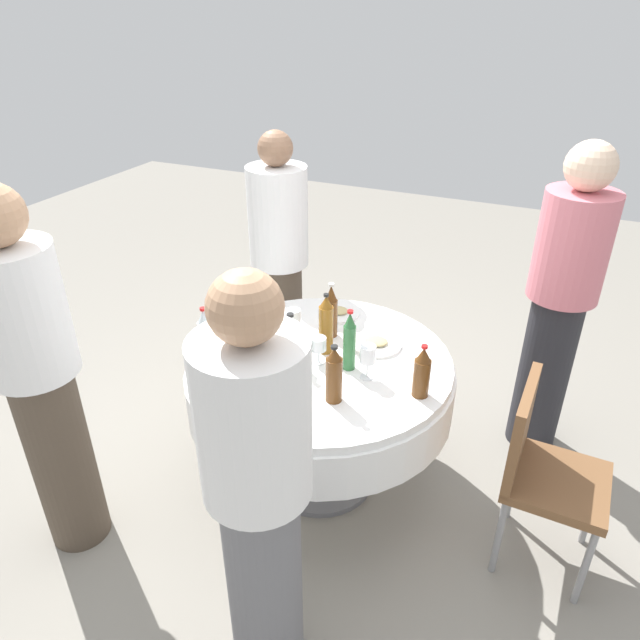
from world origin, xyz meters
TOP-DOWN VIEW (x-y plane):
  - ground_plane at (0.00, 0.00)m, footprint 10.00×10.00m
  - dining_table at (0.00, 0.00)m, footprint 1.25×1.25m
  - bottle_brown_east at (0.18, -0.26)m, footprint 0.07×0.07m
  - bottle_green_south at (0.15, -0.02)m, footprint 0.06×0.06m
  - bottle_dark_green_right at (-0.11, -0.08)m, footprint 0.07×0.07m
  - bottle_clear_outer at (-0.44, -0.25)m, footprint 0.06×0.06m
  - bottle_brown_far at (-0.04, 0.21)m, footprint 0.06×0.06m
  - bottle_amber_near at (0.00, 0.07)m, footprint 0.07×0.07m
  - bottle_brown_west at (0.50, -0.08)m, footprint 0.07×0.07m
  - wine_glass_outer at (-0.34, -0.24)m, footprint 0.07×0.07m
  - wine_glass_far at (0.25, -0.06)m, footprint 0.07×0.07m
  - wine_glass_near at (-0.20, 0.14)m, footprint 0.07×0.07m
  - wine_glass_west at (0.01, -0.03)m, footprint 0.07×0.07m
  - plate_front at (0.20, 0.21)m, footprint 0.24×0.24m
  - plate_rear at (-0.08, 0.42)m, footprint 0.22×0.22m
  - knife_south at (-0.34, 0.23)m, footprint 0.03×0.18m
  - folded_napkin at (-0.01, -0.45)m, footprint 0.18×0.18m
  - person_east at (0.97, 0.76)m, footprint 0.34×0.34m
  - person_south at (-0.57, 0.71)m, footprint 0.34×0.34m
  - person_right at (-0.88, -0.77)m, footprint 0.34×0.34m
  - person_outer at (0.21, -0.94)m, footprint 0.34×0.34m
  - chair_near at (1.02, -0.05)m, footprint 0.42×0.42m

SIDE VIEW (x-z plane):
  - ground_plane at x=0.00m, z-range 0.00..0.00m
  - chair_near at x=1.02m, z-range 0.08..0.95m
  - dining_table at x=0.00m, z-range 0.22..0.96m
  - knife_south at x=-0.34m, z-range 0.74..0.74m
  - plate_front at x=0.20m, z-range 0.73..0.77m
  - plate_rear at x=-0.08m, z-range 0.73..0.77m
  - folded_napkin at x=-0.01m, z-range 0.74..0.76m
  - person_south at x=-0.57m, z-range 0.04..1.63m
  - wine_glass_outer at x=-0.34m, z-range 0.77..0.90m
  - wine_glass_west at x=0.01m, z-range 0.77..0.90m
  - wine_glass_near at x=-0.20m, z-range 0.77..0.91m
  - person_outer at x=0.21m, z-range 0.04..1.65m
  - bottle_brown_west at x=0.50m, z-range 0.73..0.97m
  - wine_glass_far at x=0.25m, z-range 0.77..0.93m
  - bottle_dark_green_right at x=-0.11m, z-range 0.73..0.99m
  - bottle_brown_east at x=0.18m, z-range 0.73..1.00m
  - bottle_brown_far at x=-0.04m, z-range 0.73..1.01m
  - bottle_clear_outer at x=-0.44m, z-range 0.73..1.02m
  - bottle_green_south at x=0.15m, z-range 0.73..1.03m
  - person_east at x=0.97m, z-range 0.05..1.71m
  - person_right at x=-0.88m, z-range 0.05..1.71m
  - bottle_amber_near at x=0.00m, z-range 0.73..1.03m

